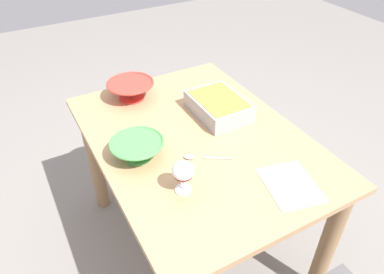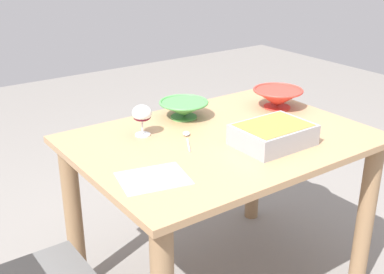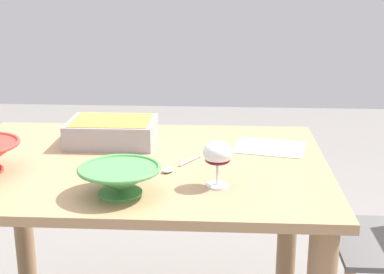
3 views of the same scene
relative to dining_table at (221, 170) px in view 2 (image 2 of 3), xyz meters
The scene contains 7 objects.
dining_table is the anchor object (origin of this frame).
wine_glass 0.42m from the dining_table, 38.42° to the right, with size 0.08×0.08×0.14m.
casserole_dish 0.30m from the dining_table, 121.85° to the left, with size 0.30×0.23×0.09m.
mixing_bowl 0.52m from the dining_table, 163.24° to the right, with size 0.24×0.24×0.10m.
small_bowl 0.35m from the dining_table, 90.64° to the right, with size 0.23×0.23×0.08m.
serving_spoon 0.22m from the dining_table, 28.91° to the right, with size 0.12×0.18×0.01m.
napkin 0.50m from the dining_table, 20.35° to the left, with size 0.24×0.19×0.00m, color #B2CCB7.
Camera 2 is at (1.23, 1.51, 1.57)m, focal length 46.41 mm.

